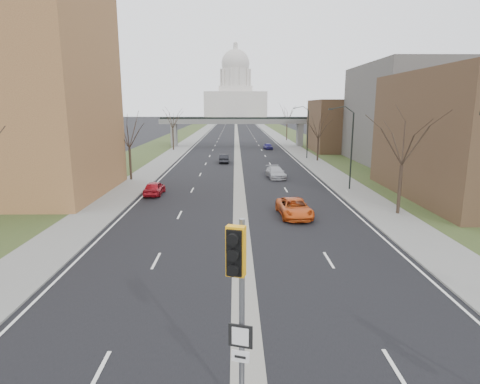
{
  "coord_description": "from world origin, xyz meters",
  "views": [
    {
      "loc": [
        -0.41,
        -9.83,
        8.73
      ],
      "look_at": [
        -0.14,
        12.59,
        3.95
      ],
      "focal_mm": 30.0,
      "sensor_mm": 36.0,
      "label": 1
    }
  ],
  "objects_px": {
    "signal_pole_median": "(239,288)",
    "car_right_far": "(268,146)",
    "car_right_near": "(294,208)",
    "car_right_mid": "(276,172)",
    "car_left_far": "(224,158)",
    "car_left_near": "(154,188)"
  },
  "relations": [
    {
      "from": "signal_pole_median",
      "to": "car_right_far",
      "type": "height_order",
      "value": "signal_pole_median"
    },
    {
      "from": "signal_pole_median",
      "to": "car_right_near",
      "type": "height_order",
      "value": "signal_pole_median"
    },
    {
      "from": "car_right_near",
      "to": "car_right_far",
      "type": "xyz_separation_m",
      "value": [
        2.1,
        52.17,
        -0.08
      ]
    },
    {
      "from": "car_right_near",
      "to": "car_right_mid",
      "type": "height_order",
      "value": "car_right_near"
    },
    {
      "from": "car_right_near",
      "to": "car_right_mid",
      "type": "distance_m",
      "value": 17.85
    },
    {
      "from": "signal_pole_median",
      "to": "car_right_near",
      "type": "distance_m",
      "value": 22.42
    },
    {
      "from": "car_right_near",
      "to": "signal_pole_median",
      "type": "bearing_deg",
      "value": -105.76
    },
    {
      "from": "signal_pole_median",
      "to": "car_left_far",
      "type": "bearing_deg",
      "value": 108.2
    },
    {
      "from": "car_left_far",
      "to": "car_right_far",
      "type": "distance_m",
      "value": 22.03
    },
    {
      "from": "car_left_near",
      "to": "car_right_far",
      "type": "xyz_separation_m",
      "value": [
        15.02,
        43.86,
        -0.06
      ]
    },
    {
      "from": "signal_pole_median",
      "to": "car_right_far",
      "type": "distance_m",
      "value": 74.22
    },
    {
      "from": "signal_pole_median",
      "to": "car_left_near",
      "type": "xyz_separation_m",
      "value": [
        -8.23,
        29.96,
        -3.4
      ]
    },
    {
      "from": "car_right_mid",
      "to": "signal_pole_median",
      "type": "bearing_deg",
      "value": -103.24
    },
    {
      "from": "car_left_near",
      "to": "car_right_mid",
      "type": "height_order",
      "value": "car_left_near"
    },
    {
      "from": "car_left_far",
      "to": "car_right_far",
      "type": "xyz_separation_m",
      "value": [
        8.61,
        20.27,
        -0.05
      ]
    },
    {
      "from": "car_left_near",
      "to": "car_right_far",
      "type": "relative_size",
      "value": 1.1
    },
    {
      "from": "car_left_near",
      "to": "car_right_near",
      "type": "height_order",
      "value": "car_right_near"
    },
    {
      "from": "car_right_near",
      "to": "car_right_mid",
      "type": "bearing_deg",
      "value": 85.61
    },
    {
      "from": "car_left_far",
      "to": "car_right_near",
      "type": "relative_size",
      "value": 0.81
    },
    {
      "from": "signal_pole_median",
      "to": "car_right_far",
      "type": "xyz_separation_m",
      "value": [
        6.79,
        73.82,
        -3.46
      ]
    },
    {
      "from": "car_left_far",
      "to": "car_right_mid",
      "type": "height_order",
      "value": "car_right_mid"
    },
    {
      "from": "car_left_near",
      "to": "signal_pole_median",
      "type": "bearing_deg",
      "value": 106.57
    }
  ]
}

